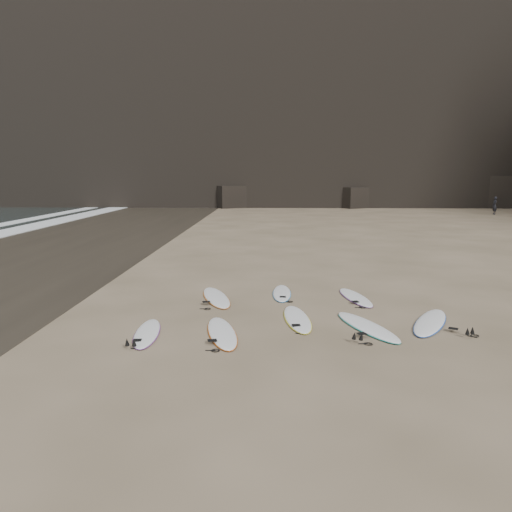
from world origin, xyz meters
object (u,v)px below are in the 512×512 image
Objects in this scene: surfboard_7 at (355,297)px; person_a at (495,206)px; surfboard_3 at (367,326)px; surfboard_0 at (147,333)px; surfboard_2 at (297,318)px; surfboard_1 at (222,332)px; surfboard_4 at (430,322)px; surfboard_6 at (282,293)px; surfboard_5 at (216,297)px.

person_a is (18.67, 32.84, 0.80)m from surfboard_7.
person_a is (18.89, 35.84, 0.79)m from surfboard_3.
surfboard_0 is 0.90× the size of surfboard_2.
surfboard_4 reaches higher than surfboard_1.
surfboard_4 is at bearing -70.61° from surfboard_7.
surfboard_2 is 1.52× the size of person_a.
surfboard_7 is (2.26, -0.50, 0.00)m from surfboard_6.
surfboard_3 reaches higher than surfboard_7.
surfboard_4 is at bearing -39.29° from surfboard_5.
surfboard_1 is at bearing -3.64° from surfboard_0.
surfboard_3 is at bearing 1.00° from surfboard_0.
surfboard_6 is 0.94× the size of surfboard_7.
surfboard_3 is 1.75m from surfboard_4.
surfboard_1 reaches higher than surfboard_0.
surfboard_3 is (5.38, 0.64, 0.01)m from surfboard_0.
surfboard_5 is (-5.78, 2.46, 0.00)m from surfboard_4.
surfboard_3 is at bearing -26.59° from person_a.
surfboard_3 and surfboard_5 have the same top height.
surfboard_5 is (-4.09, 2.87, 0.00)m from surfboard_3.
surfboard_0 is 0.89× the size of surfboard_1.
surfboard_2 is 3.05m from surfboard_7.
surfboard_4 is at bearing -38.28° from surfboard_6.
surfboard_1 is at bearing -30.48° from person_a.
surfboard_5 is at bearing 85.90° from surfboard_1.
surfboard_7 reaches higher than surfboard_0.
surfboard_4 is 1.18× the size of surfboard_6.
surfboard_0 is 43.83m from person_a.
surfboard_3 reaches higher than surfboard_2.
surfboard_1 is at bearing -152.34° from surfboard_2.
surfboard_1 reaches higher than surfboard_6.
surfboard_5 is (-0.50, 3.44, 0.00)m from surfboard_1.
surfboard_6 is 38.53m from person_a.
person_a is at bearing 50.55° from surfboard_0.
surfboard_7 is 1.45× the size of person_a.
surfboard_7 is (5.60, 3.64, 0.00)m from surfboard_0.
surfboard_4 is 1.11× the size of surfboard_7.
surfboard_4 reaches higher than surfboard_6.
person_a is at bearing 41.87° from surfboard_3.
surfboard_5 is 4.31m from surfboard_7.
surfboard_4 is at bearing -6.69° from surfboard_3.
person_a is at bearing 50.07° from surfboard_7.
surfboard_1 is 0.95× the size of surfboard_3.
surfboard_3 reaches higher than surfboard_6.
surfboard_0 is at bearing -126.51° from surfboard_5.
surfboard_3 is (1.71, -0.64, 0.00)m from surfboard_2.
surfboard_3 is 4.06m from surfboard_6.
surfboard_5 reaches higher than surfboard_2.
surfboard_6 is at bearing 167.00° from surfboard_4.
surfboard_7 is at bearing -11.24° from surfboard_6.
person_a reaches higher than surfboard_6.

